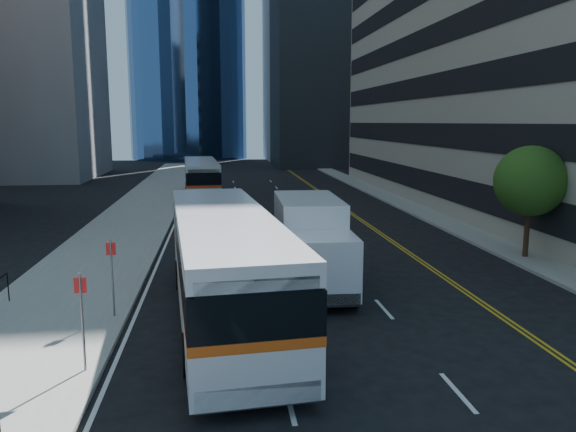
% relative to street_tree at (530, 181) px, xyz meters
% --- Properties ---
extents(ground, '(160.00, 160.00, 0.00)m').
position_rel_street_tree_xyz_m(ground, '(-9.00, -8.00, -3.64)').
color(ground, black).
rests_on(ground, ground).
extents(sidewalk_west, '(5.00, 90.00, 0.15)m').
position_rel_street_tree_xyz_m(sidewalk_west, '(-19.50, 17.00, -3.57)').
color(sidewalk_west, gray).
rests_on(sidewalk_west, ground).
extents(sidewalk_east, '(2.00, 90.00, 0.15)m').
position_rel_street_tree_xyz_m(sidewalk_east, '(-0.00, 17.00, -3.57)').
color(sidewalk_east, gray).
rests_on(sidewalk_east, ground).
extents(midrise_west, '(18.00, 18.00, 35.00)m').
position_rel_street_tree_xyz_m(midrise_west, '(-37.00, 44.00, 13.86)').
color(midrise_west, gray).
rests_on(midrise_west, ground).
extents(street_tree, '(3.20, 3.20, 5.10)m').
position_rel_street_tree_xyz_m(street_tree, '(0.00, 0.00, 0.00)').
color(street_tree, '#332114').
rests_on(street_tree, sidewalk_east).
extents(bus_front, '(4.14, 13.55, 3.44)m').
position_rel_street_tree_xyz_m(bus_front, '(-13.87, -6.22, -1.76)').
color(bus_front, silver).
rests_on(bus_front, ground).
extents(bus_rear, '(3.37, 12.09, 3.08)m').
position_rel_street_tree_xyz_m(bus_rear, '(-15.50, 23.98, -1.96)').
color(bus_rear, silver).
rests_on(bus_rear, ground).
extents(box_truck, '(2.58, 7.02, 3.33)m').
position_rel_street_tree_xyz_m(box_truck, '(-10.51, -2.95, -1.88)').
color(box_truck, silver).
rests_on(box_truck, ground).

